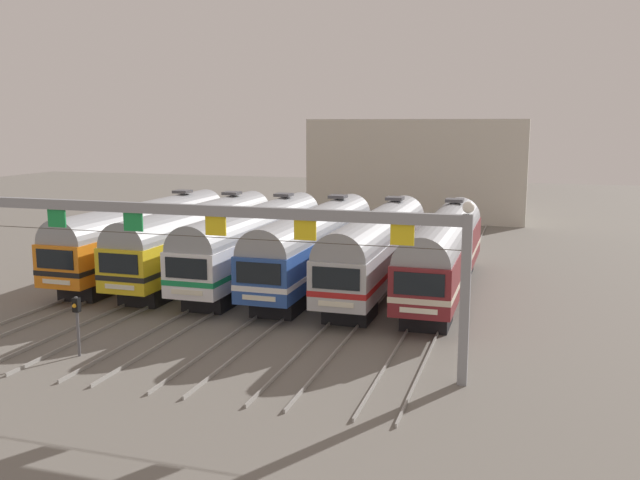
{
  "coord_description": "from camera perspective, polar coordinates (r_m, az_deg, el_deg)",
  "views": [
    {
      "loc": [
        14.09,
        -38.57,
        9.75
      ],
      "look_at": [
        1.2,
        3.37,
        2.25
      ],
      "focal_mm": 38.32,
      "sensor_mm": 36.0,
      "label": 1
    }
  ],
  "objects": [
    {
      "name": "ground_plane",
      "position": [
        42.2,
        -2.9,
        -3.66
      ],
      "size": [
        160.0,
        160.0,
        0.0
      ],
      "primitive_type": "plane",
      "color": "slate"
    },
    {
      "name": "track_bed",
      "position": [
        58.13,
        2.82,
        0.12
      ],
      "size": [
        20.74,
        70.0,
        0.15
      ],
      "color": "gray",
      "rests_on": "ground"
    },
    {
      "name": "commuter_train_orange",
      "position": [
        45.82,
        -14.31,
        0.54
      ],
      "size": [
        2.88,
        18.06,
        5.05
      ],
      "color": "orange",
      "rests_on": "ground"
    },
    {
      "name": "commuter_train_yellow",
      "position": [
        43.95,
        -10.02,
        0.31
      ],
      "size": [
        2.88,
        18.06,
        5.05
      ],
      "color": "gold",
      "rests_on": "ground"
    },
    {
      "name": "commuter_train_white",
      "position": [
        42.35,
        -5.38,
        0.06
      ],
      "size": [
        2.88,
        18.06,
        5.05
      ],
      "color": "white",
      "rests_on": "ground"
    },
    {
      "name": "commuter_train_blue",
      "position": [
        41.05,
        -0.41,
        -0.2
      ],
      "size": [
        2.88,
        18.06,
        5.05
      ],
      "color": "#284C9E",
      "rests_on": "ground"
    },
    {
      "name": "commuter_train_stainless",
      "position": [
        40.08,
        4.84,
        -0.48
      ],
      "size": [
        2.88,
        18.06,
        5.05
      ],
      "color": "#B2B5BA",
      "rests_on": "ground"
    },
    {
      "name": "commuter_train_maroon",
      "position": [
        39.46,
        10.31,
        -0.76
      ],
      "size": [
        2.88,
        18.06,
        5.05
      ],
      "color": "maroon",
      "rests_on": "ground"
    },
    {
      "name": "catenary_gantry",
      "position": [
        29.09,
        -12.1,
        0.73
      ],
      "size": [
        24.47,
        0.44,
        6.97
      ],
      "color": "gray",
      "rests_on": "ground"
    },
    {
      "name": "yard_signal_mast",
      "position": [
        30.62,
        -19.64,
        -5.9
      ],
      "size": [
        0.28,
        0.35,
        2.59
      ],
      "color": "#59595E",
      "rests_on": "ground"
    },
    {
      "name": "maintenance_building",
      "position": [
        72.86,
        8.32,
        5.94
      ],
      "size": [
        21.83,
        10.0,
        10.17
      ],
      "primitive_type": "cube",
      "color": "beige",
      "rests_on": "ground"
    }
  ]
}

